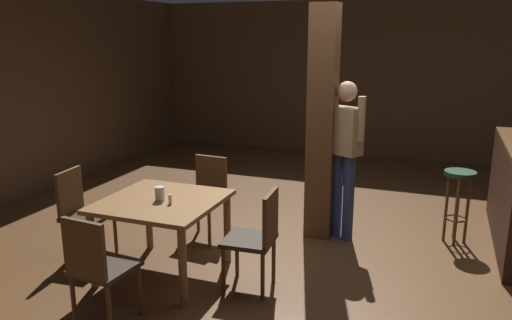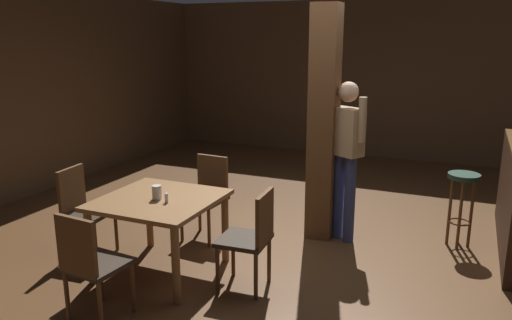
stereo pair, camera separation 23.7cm
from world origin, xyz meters
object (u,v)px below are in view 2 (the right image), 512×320
at_px(chair_south, 90,262).
at_px(standing_person, 346,150).
at_px(chair_east, 252,235).
at_px(chair_north, 207,193).
at_px(chair_west, 83,207).
at_px(salt_shaker, 167,198).
at_px(dining_table, 159,209).
at_px(bar_stool_near, 462,193).
at_px(napkin_cup, 157,192).

height_order(chair_south, standing_person, standing_person).
xyz_separation_m(chair_east, chair_north, (-0.93, 0.89, 0.00)).
distance_m(chair_west, chair_south, 1.34).
relative_size(chair_east, salt_shaker, 10.24).
height_order(chair_south, salt_shaker, chair_south).
height_order(chair_east, chair_south, same).
height_order(chair_east, chair_north, same).
relative_size(chair_south, standing_person, 0.52).
distance_m(dining_table, bar_stool_near, 3.09).
xyz_separation_m(chair_north, salt_shaker, (0.15, -1.01, 0.27)).
bearing_deg(dining_table, chair_east, 2.21).
distance_m(chair_south, napkin_cup, 0.94).
bearing_deg(dining_table, chair_south, -90.15).
height_order(chair_south, napkin_cup, chair_south).
height_order(chair_west, standing_person, standing_person).
bearing_deg(chair_east, chair_north, 136.16).
xyz_separation_m(napkin_cup, standing_person, (1.37, 1.47, 0.21)).
xyz_separation_m(salt_shaker, bar_stool_near, (2.41, 1.83, -0.19)).
height_order(napkin_cup, standing_person, standing_person).
distance_m(napkin_cup, bar_stool_near, 3.11).
height_order(salt_shaker, standing_person, standing_person).
height_order(dining_table, bar_stool_near, bar_stool_near).
bearing_deg(dining_table, chair_north, 90.87).
bearing_deg(standing_person, napkin_cup, -132.96).
distance_m(chair_north, salt_shaker, 1.06).
height_order(napkin_cup, bar_stool_near, napkin_cup).
bearing_deg(bar_stool_near, salt_shaker, -142.68).
bearing_deg(chair_south, chair_north, 90.36).
distance_m(dining_table, chair_west, 0.95).
height_order(chair_north, bar_stool_near, chair_north).
distance_m(napkin_cup, salt_shaker, 0.14).
bearing_deg(chair_north, salt_shaker, -81.42).
distance_m(chair_west, chair_north, 1.29).
relative_size(chair_north, napkin_cup, 6.91).
xyz_separation_m(dining_table, standing_person, (1.38, 1.44, 0.38)).
bearing_deg(salt_shaker, chair_north, 98.58).
height_order(chair_east, salt_shaker, chair_east).
distance_m(chair_east, salt_shaker, 0.83).
height_order(dining_table, chair_north, chair_north).
height_order(dining_table, salt_shaker, salt_shaker).
height_order(chair_west, chair_south, same).
xyz_separation_m(chair_east, bar_stool_near, (1.63, 1.72, 0.07)).
xyz_separation_m(chair_west, napkin_cup, (0.95, -0.06, 0.29)).
bearing_deg(napkin_cup, chair_south, -90.42).
height_order(chair_west, bar_stool_near, chair_west).
distance_m(chair_north, napkin_cup, 1.01).
relative_size(chair_west, bar_stool_near, 1.12).
bearing_deg(chair_east, chair_south, -133.56).
xyz_separation_m(chair_east, salt_shaker, (-0.78, -0.12, 0.27)).
bearing_deg(standing_person, chair_north, -159.81).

